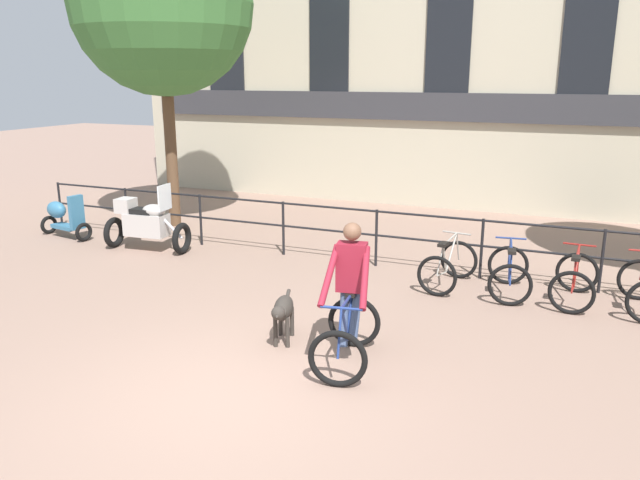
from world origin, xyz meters
name	(u,v)px	position (x,y,z in m)	size (l,w,h in m)	color
ground_plane	(229,396)	(0.00, 0.00, 0.00)	(60.00, 60.00, 0.00)	#8E7060
canal_railing	(376,228)	(0.00, 5.20, 0.71)	(15.05, 0.05, 1.05)	black
building_facade	(453,8)	(0.00, 10.99, 4.96)	(18.00, 0.72, 9.96)	#BCB299
cyclist_with_bike	(349,302)	(0.90, 1.34, 0.76)	(0.88, 1.27, 1.70)	black
dog	(283,310)	(-0.07, 1.50, 0.45)	(0.40, 0.94, 0.63)	#332D28
parked_motorcycle	(146,223)	(-4.51, 4.42, 0.56)	(1.71, 0.76, 1.35)	black
parked_bicycle_near_lamp	(448,266)	(1.45, 4.54, 0.36)	(0.81, 1.19, 0.86)	black
parked_bicycle_mid_left	(509,273)	(2.42, 4.54, 0.36)	(0.81, 1.19, 0.86)	black
parked_bicycle_mid_right	(575,281)	(3.38, 4.54, 0.36)	(0.72, 1.14, 0.86)	black
parked_scooter	(63,216)	(-6.80, 4.58, 0.46)	(1.33, 0.62, 0.96)	black
tree_canalside_left	(162,4)	(-5.29, 6.44, 4.84)	(3.90, 3.90, 6.80)	brown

